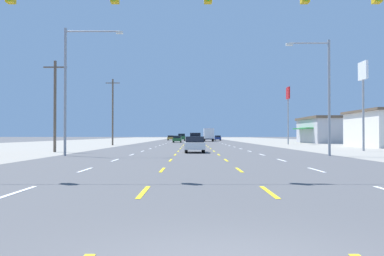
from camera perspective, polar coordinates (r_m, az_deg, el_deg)
name	(u,v)px	position (r m, az deg, el deg)	size (l,w,h in m)	color
ground_plane	(195,145)	(70.92, 0.37, -2.23)	(572.00, 572.00, 0.00)	#4C4C4F
lot_apron_left	(46,145)	(74.98, -18.92, -2.11)	(28.00, 440.00, 0.01)	gray
lot_apron_right	(344,145)	(75.25, 19.59, -2.10)	(28.00, 440.00, 0.01)	gray
lane_markings	(194,141)	(109.41, 0.26, -1.77)	(10.64, 227.60, 0.01)	white
signal_span_wire	(203,38)	(16.70, 1.49, 11.98)	(26.62, 0.53, 8.99)	brown
sedan_center_turn_nearest	(195,144)	(38.76, 0.41, -2.18)	(1.80, 4.50, 1.46)	white
suv_center_turn_near	(196,138)	(75.29, 0.49, -1.37)	(1.98, 4.90, 1.98)	black
sedan_inner_left_mid	(178,139)	(90.13, -1.95, -1.47)	(1.80, 4.50, 1.46)	#235B2D
box_truck_inner_right_midfar	(209,134)	(105.51, 2.28, -0.81)	(2.40, 7.20, 3.23)	navy
suv_inner_left_far	(182,137)	(117.71, -1.34, -1.22)	(1.98, 4.90, 1.98)	#235B2D
sedan_far_right_farther	(218,138)	(123.11, 3.49, -1.33)	(1.80, 4.50, 1.46)	navy
sedan_far_left_farthest	(171,138)	(128.94, -2.82, -1.31)	(1.80, 4.50, 1.46)	#B28C33
storefront_right_row_2	(332,130)	(90.19, 18.22, -0.24)	(12.15, 16.23, 5.20)	#B2B2B7
pole_sign_right_row_1	(364,83)	(46.34, 21.92, 5.59)	(0.24, 2.05, 8.97)	gray
pole_sign_right_row_2	(288,101)	(74.17, 12.74, 3.54)	(0.24, 2.01, 9.71)	gray
streetlight_left_row_0	(72,81)	(34.27, -15.75, 6.04)	(4.53, 0.26, 9.84)	gray
streetlight_right_row_0	(325,89)	(34.47, 17.36, 5.00)	(3.41, 0.26, 8.93)	gray
utility_pole_left_row_0	(55,104)	(41.86, -17.77, 3.03)	(2.20, 0.26, 8.53)	brown
utility_pole_left_row_1	(113,111)	(67.57, -10.49, 2.26)	(2.20, 0.26, 10.30)	brown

